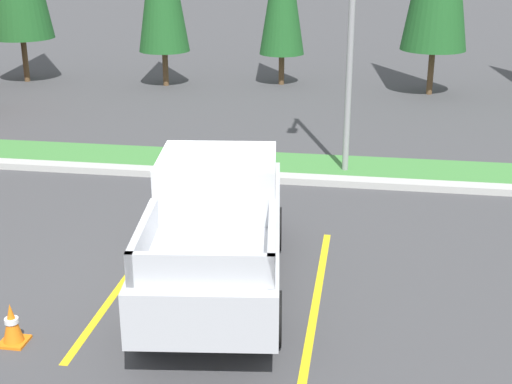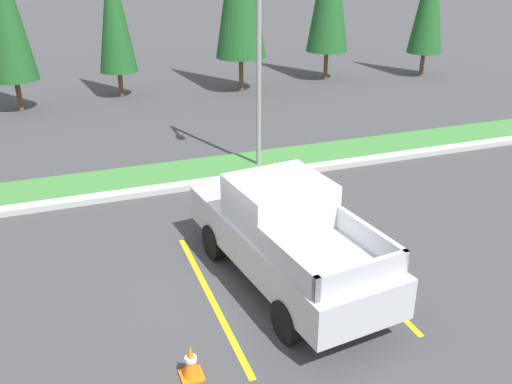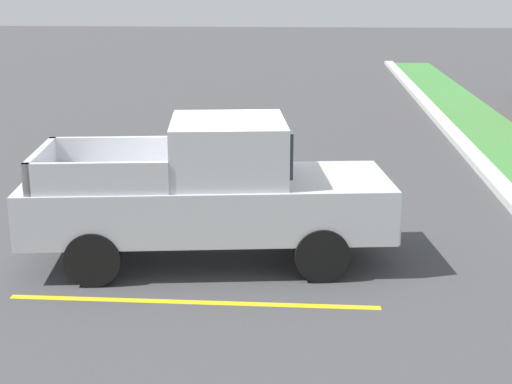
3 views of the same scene
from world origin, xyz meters
name	(u,v)px [view 1 (image 1 of 3)]	position (x,y,z in m)	size (l,w,h in m)	color
ground_plane	(195,280)	(0.00, 0.00, 0.00)	(120.00, 120.00, 0.00)	#424244
parking_line_near	(124,281)	(-1.11, -0.24, 0.00)	(0.12, 4.80, 0.01)	yellow
parking_line_far	(317,296)	(1.99, -0.24, 0.00)	(0.12, 4.80, 0.01)	yellow
curb_strip	(247,176)	(0.00, 5.00, 0.07)	(56.00, 0.40, 0.15)	#B2B2AD
grass_median	(255,164)	(0.00, 6.10, 0.03)	(56.00, 1.80, 0.06)	#42843D
pickup_truck_main	(217,227)	(0.43, -0.19, 1.04)	(2.54, 5.42, 2.10)	black
traffic_cone	(12,324)	(-1.99, -2.22, 0.29)	(0.36, 0.36, 0.60)	orange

